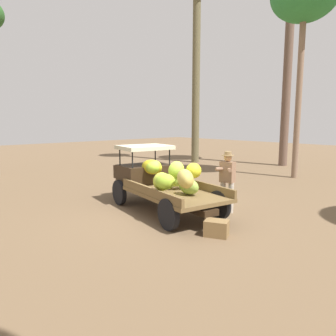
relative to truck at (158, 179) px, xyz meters
name	(u,v)px	position (x,y,z in m)	size (l,w,h in m)	color
ground_plane	(162,211)	(-0.32, 0.12, -0.89)	(60.00, 60.00, 0.00)	brown
truck	(158,179)	(0.00, 0.00, 0.00)	(4.62, 2.35, 1.83)	black
farmer	(227,178)	(-1.59, -1.21, 0.10)	(0.52, 0.48, 1.74)	#B5AC9C
wooden_crate	(216,228)	(-2.63, 0.53, -0.71)	(0.52, 0.37, 0.37)	olive
loose_banana_bunch	(216,195)	(-0.63, -1.94, -0.69)	(0.50, 0.39, 0.39)	yellow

